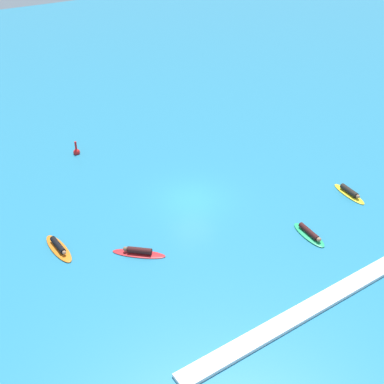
{
  "coord_description": "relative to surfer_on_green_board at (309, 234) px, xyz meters",
  "views": [
    {
      "loc": [
        -15.08,
        -22.14,
        17.15
      ],
      "look_at": [
        0.0,
        0.0,
        0.5
      ],
      "focal_mm": 47.72,
      "sensor_mm": 36.0,
      "label": 1
    }
  ],
  "objects": [
    {
      "name": "ground_plane",
      "position": [
        -3.26,
        6.87,
        -0.14
      ],
      "size": [
        120.0,
        120.0,
        0.0
      ],
      "primitive_type": "plane",
      "color": "teal",
      "rests_on": "ground"
    },
    {
      "name": "surfer_on_green_board",
      "position": [
        0.0,
        0.0,
        0.0
      ],
      "size": [
        1.1,
        2.6,
        0.4
      ],
      "rotation": [
        0.0,
        0.0,
        4.58
      ],
      "color": "#23B266",
      "rests_on": "ground_plane"
    },
    {
      "name": "surfer_on_red_board",
      "position": [
        -8.69,
        3.94,
        0.01
      ],
      "size": [
        2.57,
        2.49,
        0.42
      ],
      "rotation": [
        0.0,
        0.0,
        2.38
      ],
      "color": "red",
      "rests_on": "ground_plane"
    },
    {
      "name": "surfer_on_yellow_board",
      "position": [
        5.24,
        1.68,
        0.02
      ],
      "size": [
        1.06,
        2.77,
        0.43
      ],
      "rotation": [
        0.0,
        0.0,
        4.57
      ],
      "color": "yellow",
      "rests_on": "ground_plane"
    },
    {
      "name": "surfer_on_orange_board",
      "position": [
        -12.05,
        6.74,
        -0.0
      ],
      "size": [
        0.85,
        2.87,
        0.41
      ],
      "rotation": [
        0.0,
        0.0,
        4.74
      ],
      "color": "orange",
      "rests_on": "ground_plane"
    },
    {
      "name": "marker_buoy",
      "position": [
        -6.75,
        16.6,
        0.04
      ],
      "size": [
        0.49,
        0.49,
        1.08
      ],
      "color": "red",
      "rests_on": "ground_plane"
    },
    {
      "name": "wave_crest",
      "position": [
        -3.26,
        -4.13,
        -0.05
      ],
      "size": [
        16.31,
        0.9,
        0.18
      ],
      "primitive_type": "cube",
      "color": "white",
      "rests_on": "ground_plane"
    }
  ]
}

